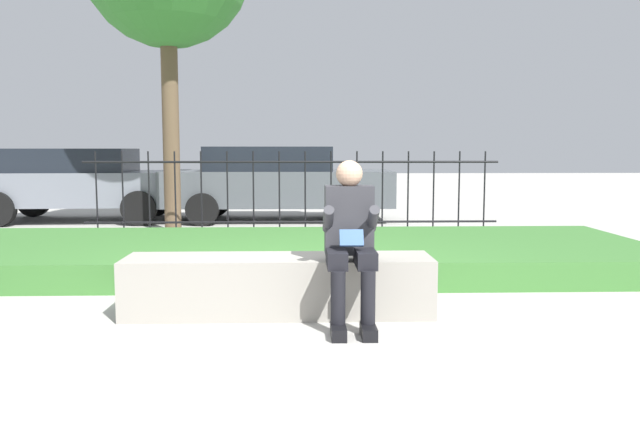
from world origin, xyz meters
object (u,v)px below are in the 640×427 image
(person_seated_reader, at_px, (350,235))
(car_parked_center, at_px, (277,182))
(car_parked_left, at_px, (80,182))
(stone_bench, at_px, (279,288))

(person_seated_reader, xyz_separation_m, car_parked_center, (-0.84, 7.16, 0.04))
(car_parked_left, bearing_deg, car_parked_center, -2.95)
(person_seated_reader, distance_m, car_parked_left, 8.54)
(person_seated_reader, bearing_deg, car_parked_left, 122.41)
(stone_bench, distance_m, person_seated_reader, 0.81)
(stone_bench, relative_size, person_seated_reader, 1.98)
(person_seated_reader, bearing_deg, stone_bench, 150.66)
(stone_bench, relative_size, car_parked_center, 0.59)
(stone_bench, bearing_deg, car_parked_center, 92.30)
(car_parked_left, relative_size, car_parked_center, 0.94)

